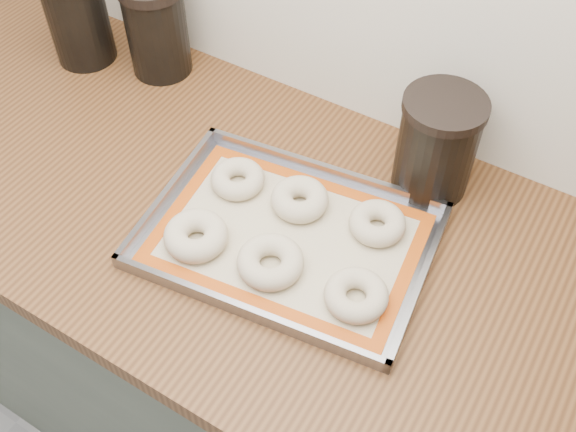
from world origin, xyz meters
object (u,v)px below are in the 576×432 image
Objects in this scene: baking_tray at (288,237)px; bagel_front_left at (196,236)px; bagel_front_right at (356,295)px; canister_left at (77,14)px; canister_right at (437,144)px; bagel_back_mid at (300,199)px; bagel_back_right at (377,223)px; bagel_back_left at (238,179)px; bagel_front_mid at (270,262)px; canister_mid at (156,27)px.

baking_tray is 0.15m from bagel_front_left.
bagel_front_right is 0.48× the size of canister_left.
bagel_front_left is at bearing -30.02° from canister_left.
canister_right is at bearing 58.71° from baking_tray.
baking_tray is 0.07m from bagel_back_mid.
bagel_front_right and bagel_back_right have the same top height.
canister_left reaches higher than bagel_back_left.
bagel_front_mid is at bearing -113.97° from canister_right.
bagel_front_mid is 0.19m from bagel_back_right.
bagel_front_left is 0.51× the size of canister_left.
bagel_back_mid is 0.14m from bagel_back_right.
canister_left is at bearing -177.36° from canister_right.
baking_tray is 5.31× the size of bagel_back_right.
canister_mid reaches higher than bagel_back_right.
baking_tray is at bearing -121.29° from canister_right.
bagel_front_mid is at bearing -173.88° from bagel_front_right.
bagel_back_mid is at bearing 6.71° from bagel_back_left.
baking_tray is at bearing -141.95° from bagel_back_right.
canister_mid is (-0.47, 0.32, 0.08)m from bagel_front_mid.
baking_tray is 0.15m from bagel_back_right.
bagel_back_left is 0.12m from bagel_back_mid.
canister_right is at bearing 91.39° from bagel_front_right.
bagel_front_right is 0.15m from bagel_back_right.
bagel_back_left is 0.25m from bagel_back_right.
bagel_back_right is 0.46× the size of canister_left.
baking_tray is 2.54× the size of canister_mid.
canister_right is (0.27, 0.33, 0.07)m from bagel_front_left.
bagel_front_left is 0.19m from bagel_back_mid.
baking_tray is 2.68× the size of canister_right.
canister_mid is at bearing 151.10° from baking_tray.
baking_tray is 0.53m from canister_mid.
canister_left reaches higher than bagel_front_left.
bagel_back_right reaches higher than baking_tray.
bagel_back_mid reaches higher than bagel_back_left.
bagel_back_right is at bearing -8.64° from canister_left.
canister_mid is (-0.61, 0.31, 0.08)m from bagel_front_right.
canister_mid is at bearing 17.46° from canister_left.
bagel_front_left is at bearing -83.87° from bagel_back_left.
canister_left is 0.17m from canister_mid.
bagel_back_right is at bearing 104.10° from bagel_front_right.
bagel_front_right is at bearing -18.25° from canister_left.
bagel_front_left is at bearing -171.60° from bagel_front_mid.
baking_tray is at bearing -18.08° from canister_left.
baking_tray is 0.66m from canister_left.
canister_mid reaches higher than bagel_front_right.
canister_mid is at bearing 178.53° from canister_right.
canister_right reaches higher than bagel_front_right.
bagel_front_right is (0.14, 0.02, -0.00)m from bagel_front_mid.
canister_right is (0.16, 0.17, 0.07)m from bagel_back_mid.
bagel_back_mid reaches higher than bagel_front_mid.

